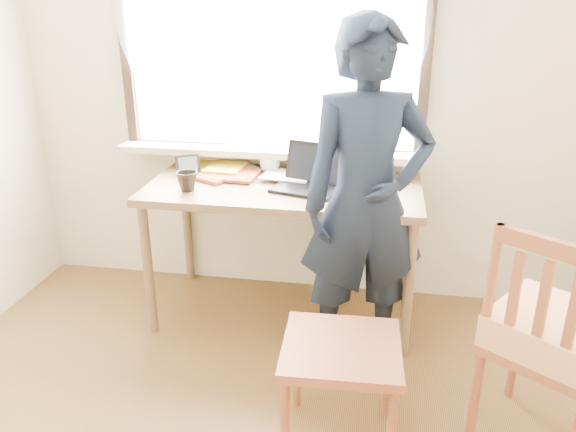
% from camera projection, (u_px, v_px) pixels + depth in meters
% --- Properties ---
extents(room_shell, '(3.52, 4.02, 2.61)m').
position_uv_depth(room_shell, '(207.00, 63.00, 1.52)').
color(room_shell, beige).
rests_on(room_shell, ground).
extents(desk, '(1.53, 0.76, 0.82)m').
position_uv_depth(desk, '(284.00, 199.00, 3.17)').
color(desk, brown).
rests_on(desk, ground).
extents(laptop, '(0.41, 0.37, 0.24)m').
position_uv_depth(laptop, '(310.00, 178.00, 3.07)').
color(laptop, black).
rests_on(laptop, desk).
extents(mug_white, '(0.17, 0.17, 0.10)m').
position_uv_depth(mug_white, '(270.00, 164.00, 3.35)').
color(mug_white, white).
rests_on(mug_white, desk).
extents(mug_dark, '(0.14, 0.14, 0.11)m').
position_uv_depth(mug_dark, '(187.00, 182.00, 3.03)').
color(mug_dark, black).
rests_on(mug_dark, desk).
extents(mouse, '(0.10, 0.07, 0.04)m').
position_uv_depth(mouse, '(356.00, 191.00, 2.98)').
color(mouse, black).
rests_on(mouse, desk).
extents(desk_clutter, '(0.81, 0.52, 0.04)m').
position_uv_depth(desk_clutter, '(244.00, 171.00, 3.33)').
color(desk_clutter, white).
rests_on(desk_clutter, desk).
extents(book_a, '(0.31, 0.32, 0.02)m').
position_uv_depth(book_a, '(223.00, 170.00, 3.37)').
color(book_a, white).
rests_on(book_a, desk).
extents(book_b, '(0.23, 0.28, 0.02)m').
position_uv_depth(book_b, '(360.00, 175.00, 3.28)').
color(book_b, white).
rests_on(book_b, desk).
extents(picture_frame, '(0.13, 0.08, 0.11)m').
position_uv_depth(picture_frame, '(188.00, 165.00, 3.31)').
color(picture_frame, black).
rests_on(picture_frame, desk).
extents(work_chair, '(0.50, 0.48, 0.49)m').
position_uv_depth(work_chair, '(341.00, 361.00, 2.30)').
color(work_chair, '#9D5233').
rests_on(work_chair, ground).
extents(side_chair, '(0.64, 0.64, 1.01)m').
position_uv_depth(side_chair, '(552.00, 335.00, 2.26)').
color(side_chair, '#9D5233').
rests_on(side_chair, ground).
extents(person, '(0.73, 0.58, 1.75)m').
position_uv_depth(person, '(366.00, 202.00, 2.71)').
color(person, black).
rests_on(person, ground).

